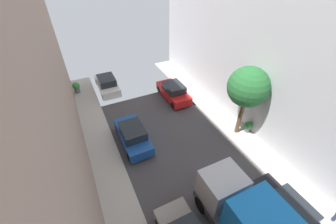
% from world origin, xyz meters
% --- Properties ---
extents(sidewalk_right, '(2.00, 44.00, 0.15)m').
position_xyz_m(sidewalk_right, '(5.00, 0.00, 0.07)').
color(sidewalk_right, '#B7B2A8').
rests_on(sidewalk_right, ground).
extents(parked_car_left_2, '(1.78, 4.20, 1.57)m').
position_xyz_m(parked_car_left_2, '(-2.70, 10.34, 0.72)').
color(parked_car_left_2, '#194799').
rests_on(parked_car_left_2, ground).
extents(parked_car_left_3, '(1.78, 4.20, 1.57)m').
position_xyz_m(parked_car_left_3, '(-2.70, 18.50, 0.72)').
color(parked_car_left_3, white).
rests_on(parked_car_left_3, ground).
extents(parked_car_right_2, '(1.78, 4.20, 1.57)m').
position_xyz_m(parked_car_right_2, '(2.70, 1.35, 0.72)').
color(parked_car_right_2, black).
rests_on(parked_car_right_2, ground).
extents(parked_car_right_3, '(1.78, 4.20, 1.57)m').
position_xyz_m(parked_car_right_3, '(2.70, 14.35, 0.72)').
color(parked_car_right_3, red).
rests_on(parked_car_right_3, ground).
extents(street_tree_1, '(2.82, 2.82, 5.49)m').
position_xyz_m(street_tree_1, '(4.92, 7.78, 4.21)').
color(street_tree_1, brown).
rests_on(street_tree_1, sidewalk_right).
extents(potted_plant_1, '(0.70, 0.70, 1.06)m').
position_xyz_m(potted_plant_1, '(-5.56, 19.31, 0.75)').
color(potted_plant_1, slate).
rests_on(potted_plant_1, sidewalk_left).
extents(potted_plant_3, '(0.62, 0.62, 0.92)m').
position_xyz_m(potted_plant_3, '(5.70, 7.45, 0.68)').
color(potted_plant_3, slate).
rests_on(potted_plant_3, sidewalk_right).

